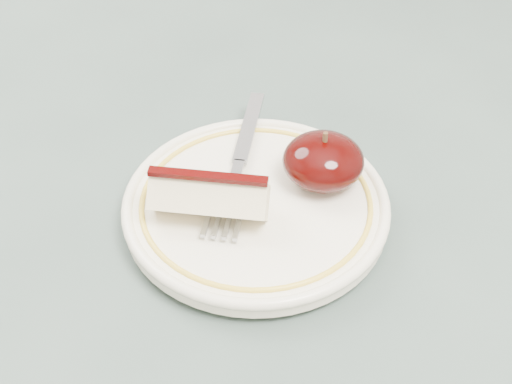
{
  "coord_description": "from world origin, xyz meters",
  "views": [
    {
      "loc": [
        0.05,
        -0.41,
        1.15
      ],
      "look_at": [
        0.04,
        -0.01,
        0.78
      ],
      "focal_mm": 50.0,
      "sensor_mm": 36.0,
      "label": 1
    }
  ],
  "objects_px": {
    "table": "(209,276)",
    "fork": "(239,163)",
    "apple_half": "(323,161)",
    "plate": "(256,205)"
  },
  "relations": [
    {
      "from": "table",
      "to": "apple_half",
      "type": "relative_size",
      "value": 14.09
    },
    {
      "from": "apple_half",
      "to": "fork",
      "type": "distance_m",
      "value": 0.07
    },
    {
      "from": "table",
      "to": "apple_half",
      "type": "height_order",
      "value": "apple_half"
    },
    {
      "from": "plate",
      "to": "fork",
      "type": "bearing_deg",
      "value": 110.18
    },
    {
      "from": "apple_half",
      "to": "fork",
      "type": "bearing_deg",
      "value": 168.58
    },
    {
      "from": "table",
      "to": "fork",
      "type": "height_order",
      "value": "fork"
    },
    {
      "from": "table",
      "to": "plate",
      "type": "xyz_separation_m",
      "value": [
        0.04,
        -0.01,
        0.1
      ]
    },
    {
      "from": "table",
      "to": "fork",
      "type": "relative_size",
      "value": 4.99
    },
    {
      "from": "table",
      "to": "fork",
      "type": "bearing_deg",
      "value": 43.02
    },
    {
      "from": "table",
      "to": "fork",
      "type": "distance_m",
      "value": 0.12
    }
  ]
}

